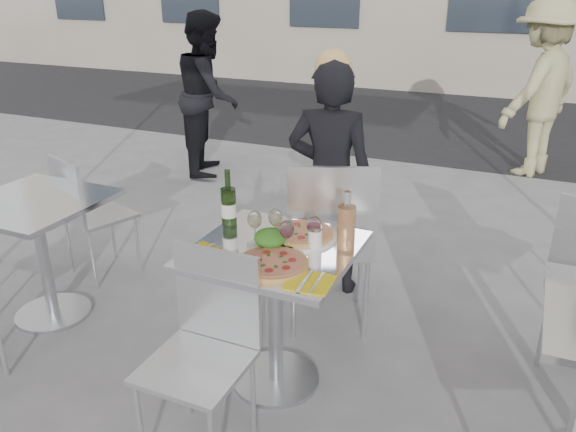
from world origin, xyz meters
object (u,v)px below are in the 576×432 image
at_px(wineglass_red_a, 287,231).
at_px(napkin_right, 310,282).
at_px(chair_near, 206,337).
at_px(wineglass_red_b, 314,226).
at_px(salad_plate, 270,240).
at_px(carafe, 346,228).
at_px(wineglass_white_a, 255,221).
at_px(pedestrian_a, 208,94).
at_px(pedestrian_b, 540,89).
at_px(pizza_far, 303,234).
at_px(sugar_shaker, 315,238).
at_px(woman_diner, 330,180).
at_px(main_table, 275,288).
at_px(side_table_left, 39,234).
at_px(pizza_near, 272,263).
at_px(wineglass_white_b, 275,219).
at_px(napkin_left, 202,253).
at_px(wine_bottle, 229,205).
at_px(chair_far, 331,233).

xyz_separation_m(wineglass_red_a, napkin_right, (0.20, -0.21, -0.11)).
relative_size(chair_near, wineglass_red_b, 5.55).
xyz_separation_m(salad_plate, carafe, (0.33, 0.09, 0.08)).
xyz_separation_m(salad_plate, wineglass_white_a, (-0.09, 0.02, 0.07)).
height_order(chair_near, pedestrian_a, pedestrian_a).
bearing_deg(pedestrian_b, wineglass_red_b, 15.37).
bearing_deg(pizza_far, sugar_shaker, -42.88).
relative_size(woman_diner, pizza_far, 4.46).
height_order(main_table, side_table_left, same).
xyz_separation_m(wineglass_white_a, wineglass_red_b, (0.27, 0.05, 0.00)).
xyz_separation_m(pizza_near, carafe, (0.24, 0.25, 0.11)).
relative_size(main_table, wineglass_red_b, 4.76).
height_order(salad_plate, wineglass_red_a, wineglass_red_a).
height_order(chair_near, wineglass_white_a, wineglass_white_a).
bearing_deg(wineglass_white_b, napkin_left, -131.99).
height_order(chair_near, pizza_near, chair_near).
bearing_deg(salad_plate, side_table_left, -179.95).
distance_m(chair_near, napkin_left, 0.39).
xyz_separation_m(side_table_left, wine_bottle, (1.19, 0.13, 0.32)).
xyz_separation_m(chair_near, woman_diner, (-0.01, 1.48, 0.22)).
bearing_deg(pizza_far, wineglass_red_a, -89.98).
relative_size(chair_far, carafe, 3.54).
bearing_deg(sugar_shaker, wine_bottle, 173.38).
height_order(side_table_left, napkin_left, napkin_left).
relative_size(side_table_left, wineglass_white_a, 4.76).
bearing_deg(carafe, wineglass_red_b, -173.09).
relative_size(chair_far, pedestrian_b, 0.58).
distance_m(pizza_near, sugar_shaker, 0.26).
bearing_deg(chair_near, pizza_far, 73.94).
distance_m(pedestrian_a, pedestrian_b, 3.36).
relative_size(chair_near, pizza_far, 2.64).
bearing_deg(sugar_shaker, pizza_far, 137.12).
distance_m(chair_near, wineglass_red_b, 0.68).
bearing_deg(wine_bottle, pedestrian_b, 72.32).
relative_size(pizza_far, wineglass_white_b, 2.11).
height_order(woman_diner, wineglass_red_b, woman_diner).
relative_size(woman_diner, wine_bottle, 5.01).
relative_size(side_table_left, wineglass_red_b, 4.76).
bearing_deg(side_table_left, wineglass_white_b, 3.02).
bearing_deg(side_table_left, wineglass_red_b, 2.46).
bearing_deg(pedestrian_a, pizza_far, -165.89).
height_order(pedestrian_a, pedestrian_b, pedestrian_b).
distance_m(main_table, side_table_left, 1.50).
height_order(pedestrian_b, napkin_right, pedestrian_b).
xyz_separation_m(side_table_left, pizza_near, (1.57, -0.16, 0.22)).
height_order(chair_far, sugar_shaker, chair_far).
xyz_separation_m(woman_diner, wine_bottle, (-0.20, -0.90, 0.12)).
relative_size(chair_far, wineglass_red_b, 6.52).
bearing_deg(pizza_near, wineglass_red_a, 87.62).
height_order(woman_diner, carafe, woman_diner).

